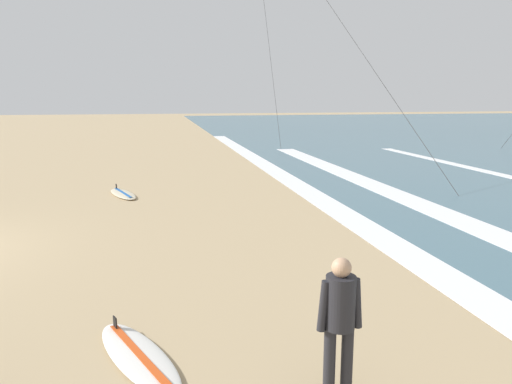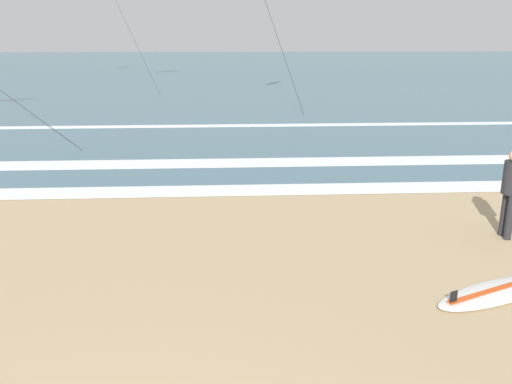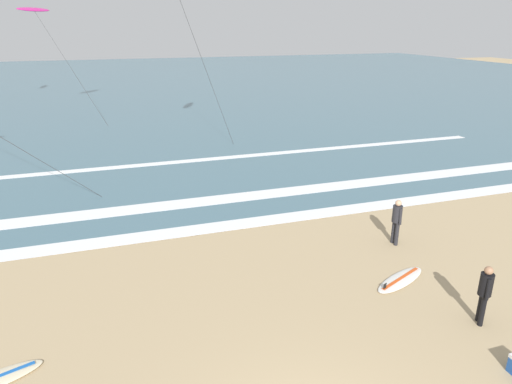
% 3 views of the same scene
% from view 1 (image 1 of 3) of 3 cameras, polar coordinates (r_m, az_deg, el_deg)
% --- Properties ---
extents(wave_foam_shoreline, '(53.65, 0.90, 0.01)m').
position_cam_1_polar(wave_foam_shoreline, '(13.86, 10.00, -2.41)').
color(wave_foam_shoreline, white).
rests_on(wave_foam_shoreline, ocean_surface).
extents(wave_foam_mid_break, '(38.22, 1.06, 0.01)m').
position_cam_1_polar(wave_foam_mid_break, '(12.84, 26.19, -4.52)').
color(wave_foam_mid_break, white).
rests_on(wave_foam_mid_break, ocean_surface).
extents(surfer_left_near, '(0.32, 0.51, 1.60)m').
position_cam_1_polar(surfer_left_near, '(5.38, 9.82, -14.13)').
color(surfer_left_near, '#232328').
rests_on(surfer_left_near, ground).
extents(surfboard_right_spare, '(2.16, 1.39, 0.25)m').
position_cam_1_polar(surfboard_right_spare, '(6.58, -13.67, -18.21)').
color(surfboard_right_spare, silver).
rests_on(surfboard_right_spare, ground).
extents(surfboard_near_water, '(2.18, 1.25, 0.25)m').
position_cam_1_polar(surfboard_near_water, '(16.69, -15.35, -0.21)').
color(surfboard_near_water, beige).
rests_on(surfboard_near_water, ground).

